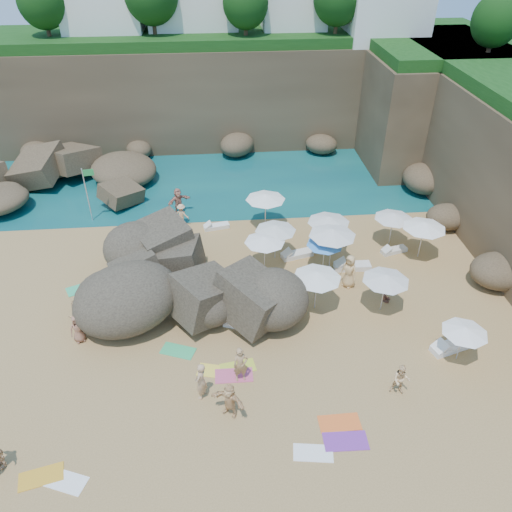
{
  "coord_description": "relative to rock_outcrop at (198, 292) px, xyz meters",
  "views": [
    {
      "loc": [
        0.12,
        -18.14,
        16.85
      ],
      "look_at": [
        2.0,
        3.0,
        2.0
      ],
      "focal_mm": 35.0,
      "sensor_mm": 36.0,
      "label": 1
    }
  ],
  "objects": [
    {
      "name": "ground",
      "position": [
        1.14,
        -2.78,
        0.0
      ],
      "size": [
        120.0,
        120.0,
        0.0
      ],
      "primitive_type": "plane",
      "color": "tan",
      "rests_on": "ground"
    },
    {
      "name": "seawater",
      "position": [
        1.14,
        27.22,
        0.0
      ],
      "size": [
        120.0,
        120.0,
        0.0
      ],
      "primitive_type": "plane",
      "color": "#0C4751",
      "rests_on": "ground"
    },
    {
      "name": "cliff_back",
      "position": [
        3.14,
        22.22,
        4.0
      ],
      "size": [
        44.0,
        8.0,
        8.0
      ],
      "primitive_type": "cube",
      "color": "brown",
      "rests_on": "ground"
    },
    {
      "name": "cliff_corner",
      "position": [
        18.14,
        17.22,
        4.0
      ],
      "size": [
        10.0,
        12.0,
        8.0
      ],
      "primitive_type": "cube",
      "color": "brown",
      "rests_on": "ground"
    },
    {
      "name": "rock_promontory",
      "position": [
        -9.86,
        13.22,
        0.0
      ],
      "size": [
        12.0,
        7.0,
        2.0
      ],
      "primitive_type": null,
      "color": "brown",
      "rests_on": "ground"
    },
    {
      "name": "clifftop_trees",
      "position": [
        5.91,
        16.74,
        11.26
      ],
      "size": [
        35.6,
        23.82,
        4.4
      ],
      "color": "#11380F",
      "rests_on": "ground"
    },
    {
      "name": "marina_masts",
      "position": [
        -15.36,
        27.22,
        3.0
      ],
      "size": [
        3.1,
        0.1,
        6.0
      ],
      "color": "white",
      "rests_on": "ground"
    },
    {
      "name": "rock_outcrop",
      "position": [
        0.0,
        0.0,
        0.0
      ],
      "size": [
        10.65,
        9.22,
        3.59
      ],
      "primitive_type": null,
      "rotation": [
        0.0,
        0.0,
        -0.32
      ],
      "color": "brown",
      "rests_on": "ground"
    },
    {
      "name": "flag_pole",
      "position": [
        -6.84,
        8.12,
        2.36
      ],
      "size": [
        0.72,
        0.15,
        3.7
      ],
      "color": "silver",
      "rests_on": "ground"
    },
    {
      "name": "parasol_0",
      "position": [
        4.27,
        6.33,
        2.17
      ],
      "size": [
        2.5,
        2.5,
        2.36
      ],
      "color": "silver",
      "rests_on": "ground"
    },
    {
      "name": "parasol_1",
      "position": [
        3.76,
        1.81,
        1.97
      ],
      "size": [
        2.27,
        2.27,
        2.15
      ],
      "color": "silver",
      "rests_on": "ground"
    },
    {
      "name": "parasol_2",
      "position": [
        4.47,
        2.82,
        2.04
      ],
      "size": [
        2.35,
        2.35,
        2.23
      ],
      "color": "silver",
      "rests_on": "ground"
    },
    {
      "name": "parasol_3",
      "position": [
        7.62,
        3.31,
        2.13
      ],
      "size": [
        2.46,
        2.46,
        2.33
      ],
      "color": "silver",
      "rests_on": "ground"
    },
    {
      "name": "parasol_4",
      "position": [
        11.59,
        3.65,
        1.97
      ],
      "size": [
        2.27,
        2.27,
        2.15
      ],
      "color": "silver",
      "rests_on": "ground"
    },
    {
      "name": "parasol_5",
      "position": [
        5.96,
        -1.82,
        2.11
      ],
      "size": [
        2.43,
        2.43,
        2.3
      ],
      "color": "silver",
      "rests_on": "ground"
    },
    {
      "name": "parasol_7",
      "position": [
        12.89,
        2.2,
        2.15
      ],
      "size": [
        2.47,
        2.47,
        2.34
      ],
      "color": "silver",
      "rests_on": "ground"
    },
    {
      "name": "parasol_8",
      "position": [
        9.31,
        -2.22,
        2.03
      ],
      "size": [
        2.34,
        2.34,
        2.21
      ],
      "color": "silver",
      "rests_on": "ground"
    },
    {
      "name": "parasol_9",
      "position": [
        7.48,
        1.72,
        2.28
      ],
      "size": [
        2.63,
        2.63,
        2.48
      ],
      "color": "silver",
      "rests_on": "ground"
    },
    {
      "name": "parasol_10",
      "position": [
        7.06,
        1.5,
        1.78
      ],
      "size": [
        2.05,
        2.05,
        1.94
      ],
      "color": "silver",
      "rests_on": "ground"
    },
    {
      "name": "parasol_11",
      "position": [
        11.76,
        -5.86,
        1.76
      ],
      "size": [
        2.03,
        2.03,
        1.92
      ],
      "color": "silver",
      "rests_on": "ground"
    },
    {
      "name": "lounger_0",
      "position": [
        1.14,
        6.41,
        0.13
      ],
      "size": [
        1.7,
        0.87,
        0.25
      ],
      "primitive_type": "cube",
      "rotation": [
        0.0,
        0.0,
        0.21
      ],
      "color": "white",
      "rests_on": "ground"
    },
    {
      "name": "lounger_1",
      "position": [
        11.62,
        2.75,
        0.12
      ],
      "size": [
        1.66,
        0.96,
        0.25
      ],
      "primitive_type": "cube",
      "rotation": [
        0.0,
        0.0,
        0.29
      ],
      "color": "silver",
      "rests_on": "ground"
    },
    {
      "name": "lounger_2",
      "position": [
        5.79,
        2.81,
        0.14
      ],
      "size": [
        1.96,
        1.09,
        0.29
      ],
      "primitive_type": "cube",
      "rotation": [
        0.0,
        0.0,
        0.27
      ],
      "color": "white",
      "rests_on": "ground"
    },
    {
      "name": "lounger_3",
      "position": [
        2.1,
        -2.87,
        0.13
      ],
      "size": [
        1.75,
        1.12,
        0.26
      ],
      "primitive_type": "cube",
      "rotation": [
        0.0,
        0.0,
        -0.37
      ],
      "color": "white",
      "rests_on": "ground"
    },
    {
      "name": "lounger_4",
      "position": [
        8.73,
        1.35,
        0.16
      ],
      "size": [
        2.07,
        0.73,
        0.32
      ],
      "primitive_type": "cube",
      "rotation": [
        0.0,
        0.0,
        -0.02
      ],
      "color": "white",
      "rests_on": "ground"
    },
    {
      "name": "lounger_5",
      "position": [
        11.74,
        -5.26,
        0.15
      ],
      "size": [
        2.08,
        1.2,
        0.31
      ],
      "primitive_type": "cube",
      "rotation": [
        0.0,
        0.0,
        0.29
      ],
      "color": "white",
      "rests_on": "ground"
    },
    {
      "name": "towel_2",
      "position": [
        -5.57,
        -10.11,
        0.01
      ],
      "size": [
        1.69,
        1.12,
        0.03
      ],
      "primitive_type": "cube",
      "rotation": [
        0.0,
        0.0,
        0.24
      ],
      "color": "gold",
      "rests_on": "ground"
    },
    {
      "name": "towel_3",
      "position": [
        -0.89,
        -4.27,
        0.01
      ],
      "size": [
        1.74,
        1.3,
        0.03
      ],
      "primitive_type": "cube",
      "rotation": [
        0.0,
        0.0,
        -0.37
      ],
      "color": "#34B76D",
      "rests_on": "ground"
    },
    {
      "name": "towel_4",
      "position": [
        1.81,
        -5.53,
        0.01
      ],
      "size": [
        1.66,
        1.02,
        0.03
      ],
      "primitive_type": "cube",
      "rotation": [
        0.0,
        0.0,
        0.16
      ],
      "color": "#C9D838",
      "rests_on": "ground"
    },
    {
      "name": "towel_5",
      "position": [
        -4.66,
        -10.37,
        0.01
      ],
      "size": [
        1.69,
        1.26,
        0.03
      ],
      "primitive_type": "cube",
      "rotation": [
        0.0,
        0.0,
        -0.37
      ],
      "color": "white",
      "rests_on": "ground"
    },
    {
      "name": "towel_6",
      "position": [
        5.72,
        -9.65,
        0.02
      ],
      "size": [
        1.73,
        0.9,
        0.03
      ],
      "primitive_type": "cube",
      "rotation": [
        0.0,
        0.0,
        -0.03
      ],
      "color": "purple",
      "rests_on": "ground"
    },
    {
      "name": "towel_9",
      "position": [
        1.61,
        -5.98,
        0.01
      ],
      "size": [
        1.67,
        0.84,
        0.03
      ],
      "primitive_type": "cube",
      "rotation": [
        0.0,
        0.0,
        -0.01
      ],
      "color": "#D25279",
      "rests_on": "ground"
    },
    {
      "name": "towel_10",
      "position": [
        5.68,
        -8.81,
        0.01
      ],
      "size": [
        1.67,
        0.85,
        0.03
      ],
      "primitive_type": "cube",
      "rotation": [
        0.0,
        0.0,
        0.01
      ],
      "color": "orange",
      "rests_on": "ground"
    },
    {
      "name": "towel_11",
      "position": [
        -6.2,
        0.88,
        0.01
      ],
      "size": [
        1.89,
        1.47,
        0.03
      ],
      "primitive_type": "cube",
      "rotation": [
        0.0,
        0.0,
        0.43
      ],
      "color": "#35BB7B",
      "rests_on": "ground"
    },
    {
      "name": "towel_12",
      "position": [
        0.77,
        -5.66,
        0.01
      ],
      "size": [
        1.63,
        1.1,
        0.03
      ],
      "primitive_type": "cube",
      "rotation": [
        0.0,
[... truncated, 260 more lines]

